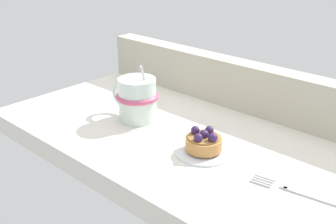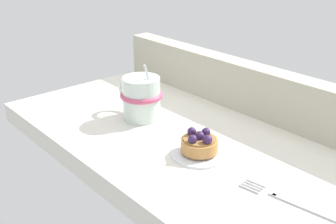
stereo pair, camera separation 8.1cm
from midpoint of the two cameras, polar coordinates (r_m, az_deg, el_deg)
The scene contains 6 objects.
ground_plane at distance 84.90cm, azimuth -0.51°, elevation -4.21°, with size 78.84×42.56×4.35cm, color silver.
window_rail_back at distance 95.31cm, azimuth 7.24°, elevation 3.71°, with size 77.26×4.96×10.69cm, color #B2AD99.
dessert_plate at distance 76.38cm, azimuth 1.83°, elevation -5.40°, with size 10.44×10.44×0.86cm.
raspberry_tart at distance 75.42cm, azimuth 1.85°, elevation -4.09°, with size 6.73×6.73×3.88cm.
coffee_mug at distance 88.71cm, azimuth -6.94°, elevation 1.76°, with size 12.54×9.13×12.37cm.
dessert_fork at distance 67.18cm, azimuth 14.73°, elevation -10.80°, with size 17.43×4.13×0.60cm.
Camera 1 is at (48.67, -57.68, 37.27)cm, focal length 44.67 mm.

